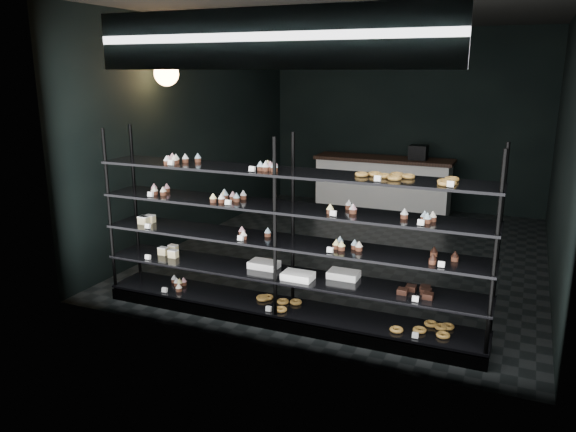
{
  "coord_description": "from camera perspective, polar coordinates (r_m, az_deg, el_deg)",
  "views": [
    {
      "loc": [
        2.11,
        -7.3,
        2.5
      ],
      "look_at": [
        -0.22,
        -1.9,
        0.96
      ],
      "focal_mm": 35.0,
      "sensor_mm": 36.0,
      "label": 1
    }
  ],
  "objects": [
    {
      "name": "display_shelf",
      "position": [
        5.63,
        -0.55,
        -4.75
      ],
      "size": [
        4.0,
        0.5,
        1.91
      ],
      "color": "black",
      "rests_on": "room"
    },
    {
      "name": "pendant_lamp",
      "position": [
        7.48,
        -12.26,
        13.97
      ],
      "size": [
        0.31,
        0.31,
        0.88
      ],
      "color": "black",
      "rests_on": "room"
    },
    {
      "name": "room",
      "position": [
        7.66,
        7.2,
        7.8
      ],
      "size": [
        5.01,
        6.01,
        3.2
      ],
      "color": "black",
      "rests_on": "ground"
    },
    {
      "name": "service_counter",
      "position": [
        10.28,
        9.65,
        3.25
      ],
      "size": [
        2.45,
        0.65,
        1.23
      ],
      "color": "silver",
      "rests_on": "room"
    },
    {
      "name": "signage",
      "position": [
        4.87,
        -2.56,
        17.58
      ],
      "size": [
        3.3,
        0.05,
        0.5
      ],
      "color": "#0D1541",
      "rests_on": "room"
    }
  ]
}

